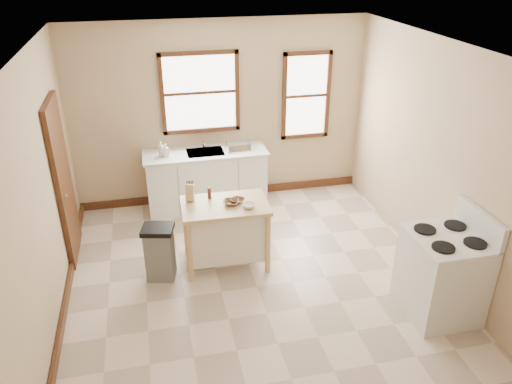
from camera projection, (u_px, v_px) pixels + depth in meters
floor at (257, 287)px, 6.06m from camera, size 5.00×5.00×0.00m
ceiling at (257, 52)px, 4.79m from camera, size 5.00×5.00×0.00m
wall_back at (221, 114)px, 7.60m from camera, size 4.50×0.04×2.80m
wall_left at (38, 205)px, 4.98m from camera, size 0.04×5.00×2.80m
wall_right at (443, 165)px, 5.87m from camera, size 0.04×5.00×2.80m
window_main at (200, 93)px, 7.37m from camera, size 1.17×0.06×1.22m
window_side at (306, 96)px, 7.76m from camera, size 0.77×0.06×1.37m
door_left at (63, 181)px, 6.28m from camera, size 0.06×0.90×2.10m
baseboard_back at (224, 193)px, 8.18m from camera, size 4.50×0.04×0.12m
baseboard_left at (65, 310)px, 5.59m from camera, size 0.04×5.00×0.12m
sink_counter at (207, 179)px, 7.71m from camera, size 1.86×0.62×0.92m
faucet at (203, 141)px, 7.60m from camera, size 0.03×0.03×0.22m
soap_bottle_a at (161, 149)px, 7.30m from camera, size 0.09×0.09×0.22m
soap_bottle_b at (166, 150)px, 7.31m from camera, size 0.09×0.09×0.19m
dish_rack at (238, 147)px, 7.56m from camera, size 0.40×0.32×0.09m
kitchen_island at (226, 234)px, 6.31m from camera, size 1.08×0.71×0.87m
knife_block at (190, 193)px, 6.16m from camera, size 0.12×0.12×0.20m
pepper_grinder at (209, 193)px, 6.22m from camera, size 0.05×0.05×0.15m
bowl_a at (231, 202)px, 6.10m from camera, size 0.24×0.24×0.05m
bowl_b at (238, 200)px, 6.16m from camera, size 0.23×0.23×0.04m
bowl_c at (249, 206)px, 6.03m from camera, size 0.19×0.19×0.05m
trash_bin at (160, 252)px, 6.09m from camera, size 0.43×0.39×0.72m
gas_stove at (444, 265)px, 5.40m from camera, size 0.78×0.80×1.25m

